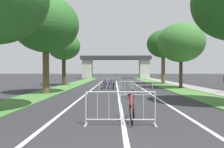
{
  "coord_description": "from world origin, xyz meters",
  "views": [
    {
      "loc": [
        -0.27,
        -2.5,
        1.67
      ],
      "look_at": [
        -0.58,
        21.08,
        1.38
      ],
      "focal_mm": 33.77,
      "sensor_mm": 36.0,
      "label": 1
    }
  ],
  "objects_px": {
    "crowd_barrier_third": "(110,83)",
    "bicycle_white_4": "(133,93)",
    "bicycle_silver_5": "(104,85)",
    "tree_right_cypress_far": "(181,43)",
    "tree_left_maple_mid": "(46,25)",
    "crowd_barrier_nearest": "(120,109)",
    "bicycle_green_0": "(114,85)",
    "bicycle_purple_2": "(104,85)",
    "crowd_barrier_second": "(136,89)",
    "bicycle_blue_3": "(110,85)",
    "bicycle_red_1": "(132,110)",
    "tree_right_pine_near": "(163,44)",
    "tree_left_oak_near": "(64,46)"
  },
  "relations": [
    {
      "from": "tree_right_pine_near",
      "to": "bicycle_silver_5",
      "type": "xyz_separation_m",
      "value": [
        -7.37,
        -6.93,
        -4.85
      ]
    },
    {
      "from": "bicycle_silver_5",
      "to": "tree_right_cypress_far",
      "type": "bearing_deg",
      "value": -168.66
    },
    {
      "from": "tree_left_maple_mid",
      "to": "tree_right_cypress_far",
      "type": "height_order",
      "value": "tree_left_maple_mid"
    },
    {
      "from": "crowd_barrier_third",
      "to": "bicycle_silver_5",
      "type": "bearing_deg",
      "value": 148.33
    },
    {
      "from": "tree_left_oak_near",
      "to": "crowd_barrier_nearest",
      "type": "distance_m",
      "value": 19.45
    },
    {
      "from": "bicycle_red_1",
      "to": "bicycle_blue_3",
      "type": "xyz_separation_m",
      "value": [
        -1.02,
        13.7,
        -0.03
      ]
    },
    {
      "from": "bicycle_purple_2",
      "to": "crowd_barrier_second",
      "type": "bearing_deg",
      "value": -59.57
    },
    {
      "from": "bicycle_blue_3",
      "to": "tree_right_cypress_far",
      "type": "bearing_deg",
      "value": -170.52
    },
    {
      "from": "bicycle_white_4",
      "to": "bicycle_green_0",
      "type": "bearing_deg",
      "value": -75.83
    },
    {
      "from": "tree_right_cypress_far",
      "to": "crowd_barrier_third",
      "type": "xyz_separation_m",
      "value": [
        -6.81,
        -0.15,
        -3.93
      ]
    },
    {
      "from": "bicycle_green_0",
      "to": "bicycle_silver_5",
      "type": "distance_m",
      "value": 1.21
    },
    {
      "from": "crowd_barrier_nearest",
      "to": "bicycle_red_1",
      "type": "height_order",
      "value": "crowd_barrier_nearest"
    },
    {
      "from": "tree_left_maple_mid",
      "to": "bicycle_white_4",
      "type": "relative_size",
      "value": 4.36
    },
    {
      "from": "tree_right_cypress_far",
      "to": "crowd_barrier_second",
      "type": "relative_size",
      "value": 2.88
    },
    {
      "from": "bicycle_blue_3",
      "to": "crowd_barrier_nearest",
      "type": "bearing_deg",
      "value": 104.44
    },
    {
      "from": "bicycle_blue_3",
      "to": "bicycle_silver_5",
      "type": "height_order",
      "value": "bicycle_blue_3"
    },
    {
      "from": "bicycle_green_0",
      "to": "bicycle_white_4",
      "type": "bearing_deg",
      "value": -83.57
    },
    {
      "from": "tree_left_maple_mid",
      "to": "bicycle_blue_3",
      "type": "height_order",
      "value": "tree_left_maple_mid"
    },
    {
      "from": "bicycle_purple_2",
      "to": "bicycle_white_4",
      "type": "height_order",
      "value": "bicycle_purple_2"
    },
    {
      "from": "bicycle_blue_3",
      "to": "tree_left_maple_mid",
      "type": "bearing_deg",
      "value": 60.45
    },
    {
      "from": "crowd_barrier_third",
      "to": "bicycle_white_4",
      "type": "distance_m",
      "value": 7.41
    },
    {
      "from": "tree_left_maple_mid",
      "to": "bicycle_purple_2",
      "type": "relative_size",
      "value": 4.1
    },
    {
      "from": "crowd_barrier_third",
      "to": "bicycle_blue_3",
      "type": "height_order",
      "value": "crowd_barrier_third"
    },
    {
      "from": "crowd_barrier_second",
      "to": "bicycle_purple_2",
      "type": "height_order",
      "value": "crowd_barrier_second"
    },
    {
      "from": "crowd_barrier_second",
      "to": "bicycle_purple_2",
      "type": "xyz_separation_m",
      "value": [
        -2.35,
        6.48,
        -0.13
      ]
    },
    {
      "from": "tree_right_cypress_far",
      "to": "bicycle_blue_3",
      "type": "distance_m",
      "value": 7.98
    },
    {
      "from": "bicycle_silver_5",
      "to": "tree_left_oak_near",
      "type": "bearing_deg",
      "value": -25.06
    },
    {
      "from": "crowd_barrier_third",
      "to": "tree_left_maple_mid",
      "type": "bearing_deg",
      "value": -134.18
    },
    {
      "from": "crowd_barrier_third",
      "to": "bicycle_silver_5",
      "type": "relative_size",
      "value": 1.33
    },
    {
      "from": "bicycle_white_4",
      "to": "bicycle_silver_5",
      "type": "xyz_separation_m",
      "value": [
        -2.15,
        7.63,
        0.01
      ]
    },
    {
      "from": "tree_left_maple_mid",
      "to": "bicycle_blue_3",
      "type": "bearing_deg",
      "value": 48.49
    },
    {
      "from": "bicycle_red_1",
      "to": "bicycle_silver_5",
      "type": "height_order",
      "value": "bicycle_red_1"
    },
    {
      "from": "tree_right_pine_near",
      "to": "tree_right_cypress_far",
      "type": "bearing_deg",
      "value": -89.55
    },
    {
      "from": "tree_right_cypress_far",
      "to": "tree_left_maple_mid",
      "type": "bearing_deg",
      "value": -156.69
    },
    {
      "from": "tree_left_maple_mid",
      "to": "bicycle_white_4",
      "type": "bearing_deg",
      "value": -21.69
    },
    {
      "from": "crowd_barrier_third",
      "to": "bicycle_blue_3",
      "type": "distance_m",
      "value": 0.48
    },
    {
      "from": "tree_right_pine_near",
      "to": "bicycle_white_4",
      "type": "height_order",
      "value": "tree_right_pine_near"
    },
    {
      "from": "bicycle_silver_5",
      "to": "bicycle_white_4",
      "type": "bearing_deg",
      "value": 118.84
    },
    {
      "from": "crowd_barrier_nearest",
      "to": "bicycle_green_0",
      "type": "height_order",
      "value": "crowd_barrier_nearest"
    },
    {
      "from": "crowd_barrier_third",
      "to": "bicycle_green_0",
      "type": "height_order",
      "value": "crowd_barrier_third"
    },
    {
      "from": "tree_left_oak_near",
      "to": "bicycle_silver_5",
      "type": "distance_m",
      "value": 7.54
    },
    {
      "from": "tree_right_pine_near",
      "to": "bicycle_blue_3",
      "type": "xyz_separation_m",
      "value": [
        -6.78,
        -6.86,
        -4.87
      ]
    },
    {
      "from": "tree_right_cypress_far",
      "to": "crowd_barrier_third",
      "type": "height_order",
      "value": "tree_right_cypress_far"
    },
    {
      "from": "tree_right_pine_near",
      "to": "bicycle_green_0",
      "type": "bearing_deg",
      "value": -129.93
    },
    {
      "from": "bicycle_blue_3",
      "to": "bicycle_white_4",
      "type": "bearing_deg",
      "value": 113.38
    },
    {
      "from": "crowd_barrier_second",
      "to": "bicycle_green_0",
      "type": "height_order",
      "value": "crowd_barrier_second"
    },
    {
      "from": "tree_right_pine_near",
      "to": "crowd_barrier_third",
      "type": "bearing_deg",
      "value": -132.76
    },
    {
      "from": "crowd_barrier_nearest",
      "to": "bicycle_silver_5",
      "type": "height_order",
      "value": "crowd_barrier_nearest"
    },
    {
      "from": "crowd_barrier_third",
      "to": "crowd_barrier_second",
      "type": "bearing_deg",
      "value": -75.67
    },
    {
      "from": "bicycle_green_0",
      "to": "tree_left_oak_near",
      "type": "bearing_deg",
      "value": 137.93
    }
  ]
}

